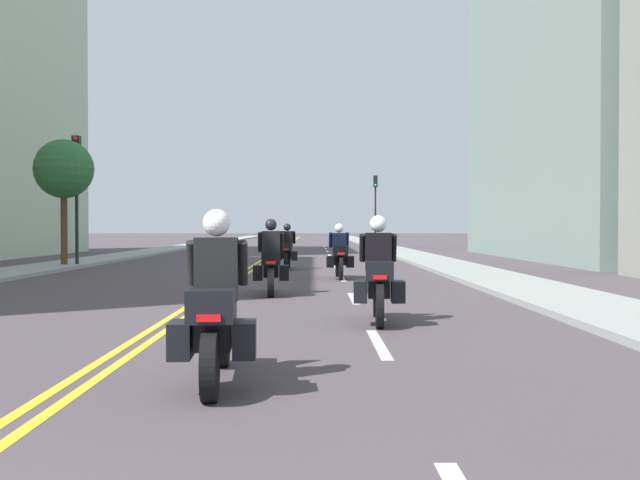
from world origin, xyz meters
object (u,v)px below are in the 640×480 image
at_px(motorcycle_0, 216,316).
at_px(motorcycle_3, 339,256).
at_px(traffic_light_far, 375,199).
at_px(motorcycle_1, 378,279).
at_px(motorcycle_2, 271,265).
at_px(motorcycle_4, 287,251).
at_px(traffic_light_near, 76,176).
at_px(street_tree_0, 64,170).

relative_size(motorcycle_0, motorcycle_3, 1.00).
relative_size(motorcycle_0, traffic_light_far, 0.44).
height_order(motorcycle_1, traffic_light_far, traffic_light_far).
distance_m(motorcycle_1, motorcycle_2, 5.25).
bearing_deg(motorcycle_2, motorcycle_3, 68.81).
relative_size(motorcycle_1, motorcycle_4, 0.97).
height_order(motorcycle_1, traffic_light_near, traffic_light_near).
height_order(motorcycle_3, street_tree_0, street_tree_0).
bearing_deg(motorcycle_1, motorcycle_3, 94.63).
bearing_deg(motorcycle_1, motorcycle_2, 114.67).
height_order(motorcycle_0, motorcycle_1, motorcycle_1).
bearing_deg(motorcycle_3, motorcycle_0, -98.14).
distance_m(motorcycle_0, motorcycle_2, 9.37).
bearing_deg(motorcycle_3, motorcycle_1, -90.17).
relative_size(traffic_light_near, street_tree_0, 1.03).
height_order(motorcycle_0, traffic_light_far, traffic_light_far).
bearing_deg(traffic_light_far, motorcycle_3, -96.63).
height_order(traffic_light_near, traffic_light_far, traffic_light_far).
xyz_separation_m(motorcycle_1, motorcycle_2, (-1.93, 4.89, -0.02)).
relative_size(motorcycle_3, motorcycle_4, 1.01).
xyz_separation_m(motorcycle_2, traffic_light_near, (-7.77, 11.21, 2.68)).
relative_size(motorcycle_4, traffic_light_far, 0.44).
distance_m(traffic_light_far, street_tree_0, 27.82).
relative_size(motorcycle_1, traffic_light_near, 0.44).
distance_m(motorcycle_3, traffic_light_near, 11.57).
distance_m(motorcycle_2, street_tree_0, 14.02).
bearing_deg(motorcycle_3, traffic_light_near, 145.38).
bearing_deg(street_tree_0, traffic_light_near, 25.74).
relative_size(motorcycle_1, street_tree_0, 0.46).
bearing_deg(motorcycle_0, street_tree_0, 108.76).
bearing_deg(motorcycle_3, street_tree_0, 147.27).
bearing_deg(traffic_light_far, street_tree_0, -118.72).
xyz_separation_m(motorcycle_2, motorcycle_4, (-0.00, 9.87, -0.01)).
height_order(motorcycle_0, street_tree_0, street_tree_0).
xyz_separation_m(motorcycle_1, street_tree_0, (-10.10, 15.90, 2.89)).
bearing_deg(motorcycle_4, traffic_light_near, 171.07).
bearing_deg(street_tree_0, motorcycle_1, -57.58).
height_order(motorcycle_4, traffic_light_near, traffic_light_near).
bearing_deg(traffic_light_far, traffic_light_near, -118.18).
xyz_separation_m(motorcycle_0, motorcycle_3, (1.65, 14.46, 0.01)).
relative_size(motorcycle_3, traffic_light_far, 0.44).
height_order(motorcycle_2, street_tree_0, street_tree_0).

